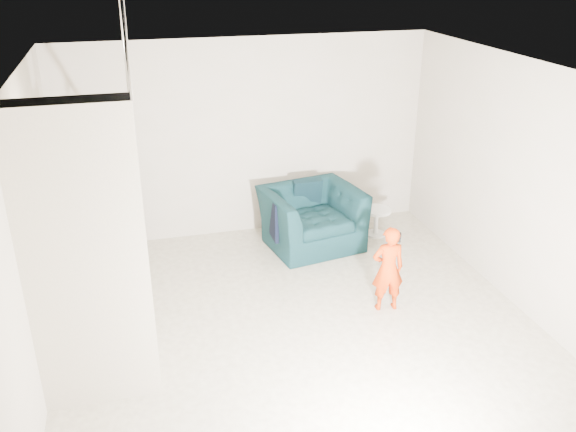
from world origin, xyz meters
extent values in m
plane|color=gray|center=(0.00, 0.00, 0.00)|extent=(5.50, 5.50, 0.00)
plane|color=silver|center=(0.00, 0.00, 2.70)|extent=(5.50, 5.50, 0.00)
plane|color=#A49985|center=(0.00, 2.75, 1.35)|extent=(5.00, 0.00, 5.00)
plane|color=#A49985|center=(0.00, -2.75, 1.35)|extent=(5.00, 0.00, 5.00)
plane|color=#A49985|center=(-2.50, 0.00, 1.35)|extent=(0.00, 5.50, 5.50)
plane|color=#A49985|center=(2.50, 0.00, 1.35)|extent=(0.00, 5.50, 5.50)
imported|color=black|center=(0.71, 2.04, 0.40)|extent=(1.39, 1.26, 0.79)
imported|color=#AD2705|center=(1.04, 0.29, 0.50)|extent=(0.38, 0.27, 1.00)
cylinder|color=silver|center=(1.67, 2.09, 0.38)|extent=(0.40, 0.40, 0.04)
cylinder|color=silver|center=(1.67, 2.09, 0.18)|extent=(0.06, 0.06, 0.36)
cylinder|color=silver|center=(1.67, 2.09, 0.02)|extent=(0.28, 0.28, 0.03)
cube|color=#ADA089|center=(-2.00, 2.35, 0.14)|extent=(1.00, 0.30, 0.27)
cube|color=#ADA089|center=(-2.00, 2.05, 0.27)|extent=(1.00, 0.30, 0.54)
cube|color=#ADA089|center=(-2.00, 1.75, 0.41)|extent=(1.00, 0.30, 0.81)
cube|color=#ADA089|center=(-2.00, 1.45, 0.54)|extent=(1.00, 0.30, 1.08)
cube|color=#ADA089|center=(-2.00, 1.15, 0.68)|extent=(1.00, 0.30, 1.35)
cube|color=#ADA089|center=(-2.00, 0.85, 0.81)|extent=(1.00, 0.30, 1.62)
cube|color=#ADA089|center=(-2.00, 0.55, 0.95)|extent=(1.00, 0.30, 1.89)
cube|color=#ADA089|center=(-2.00, 0.25, 1.08)|extent=(1.00, 0.30, 2.16)
cube|color=#ADA089|center=(-2.00, -0.05, 1.22)|extent=(1.00, 0.30, 2.43)
cube|color=#ADA089|center=(-2.00, -0.35, 1.35)|extent=(1.00, 0.30, 2.70)
cylinder|color=silver|center=(-1.50, 1.00, 2.25)|extent=(0.04, 3.03, 2.73)
cylinder|color=silver|center=(-1.50, 2.50, 0.50)|extent=(0.04, 0.04, 1.00)
cube|color=black|center=(0.74, 2.39, 0.64)|extent=(0.40, 0.19, 0.40)
cube|color=black|center=(0.15, 1.96, 0.50)|extent=(0.05, 0.47, 0.53)
cube|color=black|center=(1.16, 0.29, 0.87)|extent=(0.04, 0.05, 0.10)
camera|label=1|loc=(-1.55, -5.09, 3.74)|focal=38.00mm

